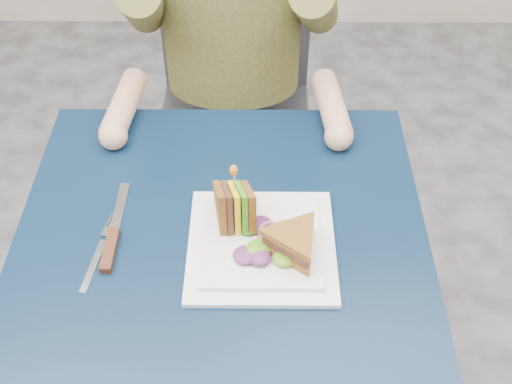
{
  "coord_description": "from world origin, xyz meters",
  "views": [
    {
      "loc": [
        0.07,
        -0.76,
        1.61
      ],
      "look_at": [
        0.06,
        0.03,
        0.82
      ],
      "focal_mm": 45.0,
      "sensor_mm": 36.0,
      "label": 1
    }
  ],
  "objects_px": {
    "table": "(222,265)",
    "sandwich_flat": "(294,242)",
    "sandwich_upright": "(235,208)",
    "plate": "(261,244)",
    "chair": "(235,83)",
    "fork": "(99,253)",
    "knife": "(112,242)"
  },
  "relations": [
    {
      "from": "table",
      "to": "fork",
      "type": "height_order",
      "value": "fork"
    },
    {
      "from": "sandwich_flat",
      "to": "sandwich_upright",
      "type": "bearing_deg",
      "value": 145.57
    },
    {
      "from": "table",
      "to": "sandwich_flat",
      "type": "bearing_deg",
      "value": -20.14
    },
    {
      "from": "sandwich_upright",
      "to": "sandwich_flat",
      "type": "bearing_deg",
      "value": -34.43
    },
    {
      "from": "chair",
      "to": "knife",
      "type": "relative_size",
      "value": 4.2
    },
    {
      "from": "plate",
      "to": "knife",
      "type": "height_order",
      "value": "plate"
    },
    {
      "from": "table",
      "to": "chair",
      "type": "xyz_separation_m",
      "value": [
        0.0,
        0.74,
        -0.11
      ]
    },
    {
      "from": "table",
      "to": "sandwich_upright",
      "type": "relative_size",
      "value": 5.17
    },
    {
      "from": "table",
      "to": "sandwich_upright",
      "type": "height_order",
      "value": "sandwich_upright"
    },
    {
      "from": "sandwich_upright",
      "to": "knife",
      "type": "xyz_separation_m",
      "value": [
        -0.22,
        -0.04,
        -0.05
      ]
    },
    {
      "from": "sandwich_upright",
      "to": "knife",
      "type": "height_order",
      "value": "sandwich_upright"
    },
    {
      "from": "sandwich_upright",
      "to": "fork",
      "type": "bearing_deg",
      "value": -165.37
    },
    {
      "from": "table",
      "to": "fork",
      "type": "bearing_deg",
      "value": -169.49
    },
    {
      "from": "table",
      "to": "sandwich_flat",
      "type": "height_order",
      "value": "sandwich_flat"
    },
    {
      "from": "plate",
      "to": "fork",
      "type": "relative_size",
      "value": 1.45
    },
    {
      "from": "plate",
      "to": "fork",
      "type": "distance_m",
      "value": 0.29
    },
    {
      "from": "sandwich_upright",
      "to": "fork",
      "type": "relative_size",
      "value": 0.81
    },
    {
      "from": "sandwich_flat",
      "to": "fork",
      "type": "height_order",
      "value": "sandwich_flat"
    },
    {
      "from": "chair",
      "to": "fork",
      "type": "distance_m",
      "value": 0.83
    },
    {
      "from": "chair",
      "to": "knife",
      "type": "xyz_separation_m",
      "value": [
        -0.19,
        -0.76,
        0.2
      ]
    },
    {
      "from": "sandwich_upright",
      "to": "fork",
      "type": "height_order",
      "value": "sandwich_upright"
    },
    {
      "from": "knife",
      "to": "plate",
      "type": "bearing_deg",
      "value": -1.56
    },
    {
      "from": "table",
      "to": "sandwich_flat",
      "type": "distance_m",
      "value": 0.19
    },
    {
      "from": "chair",
      "to": "knife",
      "type": "height_order",
      "value": "chair"
    },
    {
      "from": "chair",
      "to": "sandwich_flat",
      "type": "distance_m",
      "value": 0.83
    },
    {
      "from": "table",
      "to": "knife",
      "type": "relative_size",
      "value": 3.39
    },
    {
      "from": "knife",
      "to": "sandwich_flat",
      "type": "bearing_deg",
      "value": -5.72
    },
    {
      "from": "sandwich_flat",
      "to": "knife",
      "type": "distance_m",
      "value": 0.33
    },
    {
      "from": "knife",
      "to": "sandwich_upright",
      "type": "bearing_deg",
      "value": 9.74
    },
    {
      "from": "plate",
      "to": "chair",
      "type": "bearing_deg",
      "value": 95.5
    },
    {
      "from": "chair",
      "to": "plate",
      "type": "xyz_separation_m",
      "value": [
        0.07,
        -0.76,
        0.2
      ]
    },
    {
      "from": "sandwich_flat",
      "to": "knife",
      "type": "bearing_deg",
      "value": 174.28
    }
  ]
}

